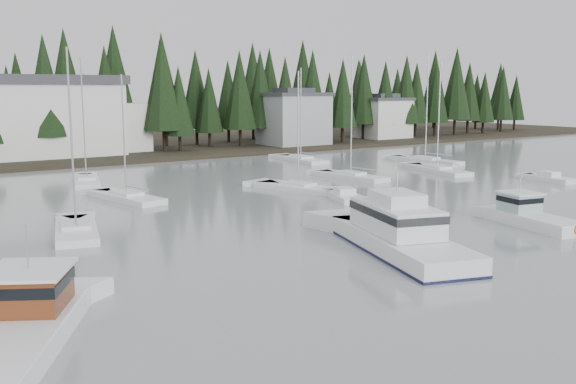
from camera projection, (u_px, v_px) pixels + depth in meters
name	position (u px, v px, depth m)	size (l,w,h in m)	color
far_shore_land	(39.00, 150.00, 101.21)	(240.00, 54.00, 1.00)	black
conifer_treeline	(59.00, 156.00, 92.33)	(200.00, 22.00, 20.00)	black
house_east_a	(294.00, 118.00, 105.57)	(10.60, 8.48, 9.25)	#999EA0
house_east_b	(383.00, 117.00, 119.77)	(9.54, 7.42, 8.25)	silver
harbor_inn	(42.00, 117.00, 86.78)	(29.50, 11.50, 10.90)	silver
lobster_boat_brown	(16.00, 331.00, 23.99)	(7.92, 10.28, 4.93)	white
cabin_cruiser_center	(399.00, 238.00, 37.96)	(7.60, 13.22, 5.42)	white
lobster_boat_teal	(530.00, 218.00, 45.27)	(4.30, 8.09, 4.27)	white
sailboat_0	(87.00, 183.00, 65.56)	(4.85, 9.35, 13.21)	white
sailboat_1	(76.00, 233.00, 42.69)	(4.83, 8.92, 12.75)	white
sailboat_2	(351.00, 178.00, 69.10)	(3.35, 9.31, 13.84)	white
sailboat_3	(301.00, 161.00, 85.70)	(3.58, 10.03, 12.84)	white
sailboat_6	(126.00, 199.00, 55.68)	(4.08, 9.17, 11.32)	white
sailboat_8	(437.00, 171.00, 74.76)	(4.94, 10.69, 13.03)	white
sailboat_9	(425.00, 162.00, 84.48)	(3.25, 10.91, 14.84)	white
sailboat_10	(298.00, 190.00, 61.12)	(4.98, 9.55, 11.74)	white
runabout_1	(344.00, 198.00, 56.17)	(3.97, 6.14, 1.42)	white
runabout_2	(548.00, 180.00, 67.23)	(2.71, 5.97, 1.42)	white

